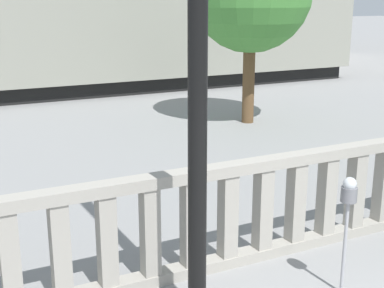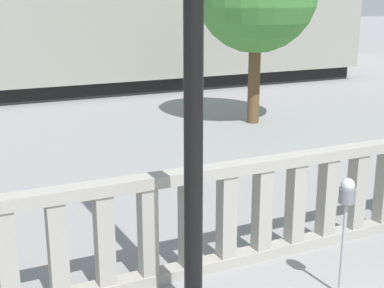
# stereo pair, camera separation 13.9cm
# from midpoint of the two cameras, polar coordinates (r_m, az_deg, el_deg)

# --- Properties ---
(balustrade) EXTENTS (17.95, 0.24, 1.37)m
(balustrade) POSITION_cam_midpoint_polar(r_m,az_deg,el_deg) (6.92, 5.16, -7.27)
(balustrade) COLOR #9E998E
(balustrade) RESTS_ON ground
(lamppost) EXTENTS (0.43, 0.43, 6.29)m
(lamppost) POSITION_cam_midpoint_polar(r_m,az_deg,el_deg) (5.09, -0.18, 11.74)
(lamppost) COLOR black
(lamppost) RESTS_ON ground
(parking_meter) EXTENTS (0.18, 0.18, 1.43)m
(parking_meter) POSITION_cam_midpoint_polar(r_m,az_deg,el_deg) (6.22, 15.74, -5.77)
(parking_meter) COLOR #99999E
(parking_meter) RESTS_ON ground
(train_near) EXTENTS (24.89, 3.02, 4.45)m
(train_near) POSITION_cam_midpoint_polar(r_m,az_deg,el_deg) (19.49, -15.14, 10.85)
(train_near) COLOR black
(train_near) RESTS_ON ground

